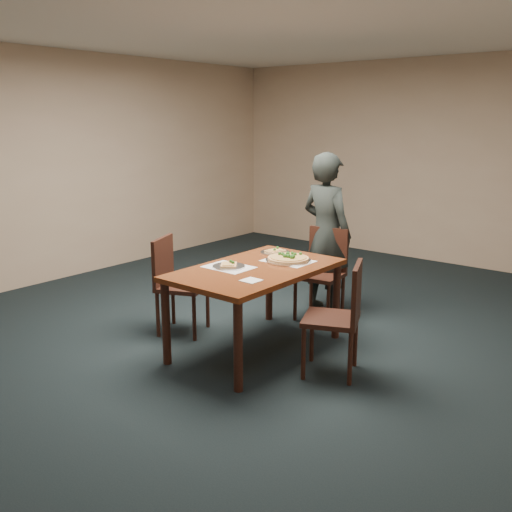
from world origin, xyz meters
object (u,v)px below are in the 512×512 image
Objects in this scene: dining_table at (256,278)px; pizza_pan at (288,259)px; diner at (326,234)px; slice_plate_near at (229,266)px; chair_left at (175,279)px; slice_plate_far at (275,252)px; chair_right at (341,312)px; chair_far at (323,268)px.

pizza_pan reaches higher than dining_table.
diner is (-0.10, 1.28, 0.17)m from dining_table.
pizza_pan is 0.56m from slice_plate_near.
pizza_pan is at bearing 76.51° from dining_table.
slice_plate_far is (0.68, 0.66, 0.25)m from chair_left.
diner is at bearing 94.61° from dining_table.
chair_left is at bearing -107.44° from chair_right.
chair_far is 1.00× the size of chair_right.
chair_right is at bearing -25.59° from slice_plate_far.
pizza_pan is at bearing -136.00° from chair_right.
chair_left reaches higher than slice_plate_far.
chair_far is at bearing 98.13° from pizza_pan.
diner is 4.11× the size of pizza_pan.
slice_plate_far is (-0.01, 0.67, -0.00)m from slice_plate_near.
pizza_pan is (0.08, 0.35, 0.12)m from dining_table.
pizza_pan reaches higher than slice_plate_near.
dining_table is at bearing -110.24° from chair_right.
chair_left is (-0.88, -0.13, -0.14)m from dining_table.
chair_far is 0.55× the size of diner.
diner is at bearing -166.46° from chair_right.
slice_plate_near is 0.67m from slice_plate_far.
chair_far is (-0.02, 1.11, -0.14)m from dining_table.
slice_plate_near is (0.69, -0.01, 0.25)m from chair_left.
chair_right is (0.82, 0.04, -0.14)m from dining_table.
chair_far is at bearing -58.59° from chair_left.
chair_right is 0.55× the size of diner.
slice_plate_far is (-0.09, -0.75, -0.07)m from diner.
chair_right is (1.70, 0.17, 0.00)m from chair_left.
pizza_pan is 1.44× the size of slice_plate_far.
chair_far is 1.00× the size of chair_left.
chair_left reaches higher than dining_table.
chair_right is at bearing 3.03° from dining_table.
chair_far is 1.28m from slice_plate_near.
slice_plate_far is (-0.17, -0.58, 0.25)m from chair_far.
slice_plate_near is at bearing -114.73° from chair_left.
chair_left is 1.71m from chair_right.
slice_plate_far is (-1.02, 0.49, 0.25)m from chair_right.
chair_left reaches higher than pizza_pan.
pizza_pan is 1.44× the size of slice_plate_near.
diner is 5.93× the size of slice_plate_near.
chair_far is 0.65m from slice_plate_far.
chair_right is 2.25× the size of pizza_pan.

